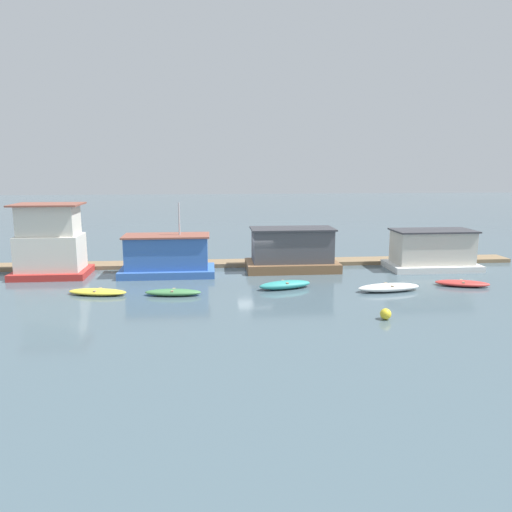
% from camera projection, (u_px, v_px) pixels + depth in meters
% --- Properties ---
extents(ground_plane, '(200.00, 200.00, 0.00)m').
position_uv_depth(ground_plane, '(255.00, 272.00, 37.24)').
color(ground_plane, '#475B66').
extents(dock_walkway, '(42.40, 2.10, 0.30)m').
position_uv_depth(dock_walkway, '(252.00, 263.00, 39.94)').
color(dock_walkway, '#846B4C').
rests_on(dock_walkway, ground_plane).
extents(houseboat_red, '(5.15, 3.73, 5.20)m').
position_uv_depth(houseboat_red, '(50.00, 244.00, 35.48)').
color(houseboat_red, red).
rests_on(houseboat_red, ground_plane).
extents(houseboat_blue, '(6.77, 3.50, 5.25)m').
position_uv_depth(houseboat_blue, '(167.00, 256.00, 36.04)').
color(houseboat_blue, '#3866B7').
rests_on(houseboat_blue, ground_plane).
extents(houseboat_brown, '(6.92, 3.64, 3.23)m').
position_uv_depth(houseboat_brown, '(292.00, 251.00, 37.66)').
color(houseboat_brown, brown).
rests_on(houseboat_brown, ground_plane).
extents(houseboat_white, '(6.75, 3.70, 3.02)m').
position_uv_depth(houseboat_white, '(432.00, 251.00, 38.14)').
color(houseboat_white, white).
rests_on(houseboat_white, ground_plane).
extents(dinghy_yellow, '(3.82, 1.89, 0.36)m').
position_uv_depth(dinghy_yellow, '(98.00, 292.00, 30.71)').
color(dinghy_yellow, yellow).
rests_on(dinghy_yellow, ground_plane).
extents(dinghy_green, '(3.51, 1.33, 0.40)m').
position_uv_depth(dinghy_green, '(173.00, 292.00, 30.55)').
color(dinghy_green, '#47844C').
rests_on(dinghy_green, ground_plane).
extents(dinghy_teal, '(3.66, 1.90, 0.53)m').
position_uv_depth(dinghy_teal, '(285.00, 285.00, 32.19)').
color(dinghy_teal, teal).
rests_on(dinghy_teal, ground_plane).
extents(dinghy_white, '(4.23, 1.72, 0.49)m').
position_uv_depth(dinghy_white, '(389.00, 287.00, 31.58)').
color(dinghy_white, white).
rests_on(dinghy_white, ground_plane).
extents(dinghy_red, '(3.63, 2.17, 0.38)m').
position_uv_depth(dinghy_red, '(462.00, 283.00, 32.89)').
color(dinghy_red, red).
rests_on(dinghy_red, ground_plane).
extents(buoy_yellow, '(0.58, 0.58, 0.58)m').
position_uv_depth(buoy_yellow, '(386.00, 314.00, 25.81)').
color(buoy_yellow, yellow).
rests_on(buoy_yellow, ground_plane).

